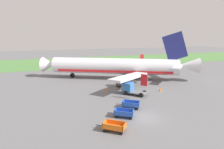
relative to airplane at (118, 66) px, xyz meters
The scene contains 10 objects.
ground_plane 22.71m from the airplane, 100.65° to the right, with size 220.00×220.00×0.00m, color slate.
grass_strip 31.41m from the airplane, 97.65° to the left, with size 220.00×28.00×0.06m, color #518442.
airplane is the anchor object (origin of this frame).
baggage_cart_nearest 26.29m from the airplane, 110.60° to the right, with size 3.28×2.72×1.07m.
baggage_cart_second_in_row 22.43m from the airplane, 107.66° to the right, with size 3.40×2.52×1.07m.
baggage_cart_third_in_row 19.25m from the airplane, 103.98° to the right, with size 3.36×2.59×1.07m.
service_truck_beside_carts 12.41m from the airplane, 99.38° to the right, with size 4.40×4.47×2.10m.
traffic_cone_near_plane 9.01m from the airplane, 105.41° to the right, with size 0.55×0.55×0.72m, color orange.
traffic_cone_mid_apron 13.06m from the airplane, 70.54° to the right, with size 0.47×0.47×0.62m, color orange.
traffic_cone_by_carts 10.98m from the airplane, 121.88° to the right, with size 0.47×0.47×0.62m, color orange.
Camera 1 is at (-11.68, -22.27, 11.06)m, focal length 32.08 mm.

